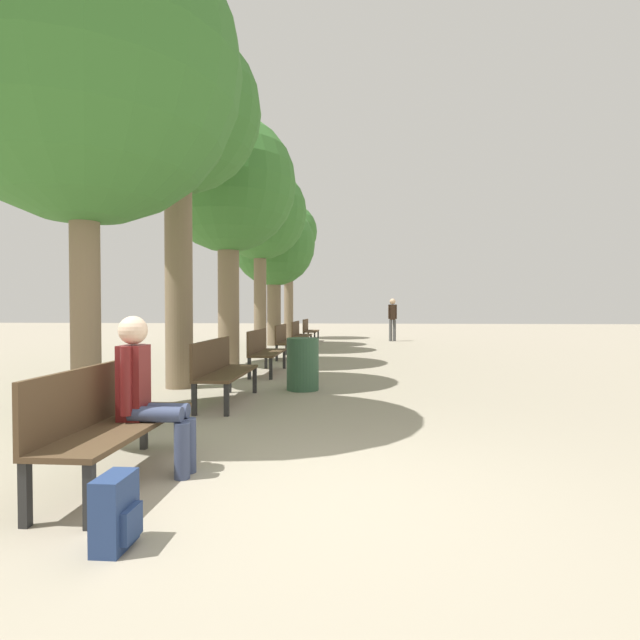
{
  "coord_description": "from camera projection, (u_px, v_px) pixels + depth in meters",
  "views": [
    {
      "loc": [
        0.43,
        -3.61,
        1.38
      ],
      "look_at": [
        -0.37,
        6.95,
        1.12
      ],
      "focal_mm": 28.0,
      "sensor_mm": 36.0,
      "label": 1
    }
  ],
  "objects": [
    {
      "name": "bench_row_0",
      "position": [
        110.0,
        414.0,
        3.98
      ],
      "size": [
        0.51,
        1.83,
        0.92
      ],
      "color": "#4C3823",
      "rests_on": "ground_plane"
    },
    {
      "name": "bench_row_1",
      "position": [
        221.0,
        367.0,
        7.21
      ],
      "size": [
        0.51,
        1.83,
        0.92
      ],
      "color": "#4C3823",
      "rests_on": "ground_plane"
    },
    {
      "name": "tree_row_5",
      "position": [
        289.0,
        234.0,
        22.09
      ],
      "size": [
        2.54,
        2.54,
        6.02
      ],
      "color": "#7A664C",
      "rests_on": "ground_plane"
    },
    {
      "name": "backpack",
      "position": [
        116.0,
        512.0,
        2.85
      ],
      "size": [
        0.2,
        0.29,
        0.42
      ],
      "color": "navy",
      "rests_on": "ground_plane"
    },
    {
      "name": "trash_bin",
      "position": [
        303.0,
        364.0,
        8.35
      ],
      "size": [
        0.54,
        0.54,
        0.87
      ],
      "color": "#2D5138",
      "rests_on": "ground_plane"
    },
    {
      "name": "tree_row_3",
      "position": [
        260.0,
        214.0,
        15.63
      ],
      "size": [
        2.94,
        2.94,
        5.84
      ],
      "color": "#7A664C",
      "rests_on": "ground_plane"
    },
    {
      "name": "tree_row_2",
      "position": [
        228.0,
        187.0,
        11.79
      ],
      "size": [
        3.22,
        3.22,
        5.93
      ],
      "color": "#7A664C",
      "rests_on": "ground_plane"
    },
    {
      "name": "bench_row_2",
      "position": [
        263.0,
        348.0,
        10.45
      ],
      "size": [
        0.51,
        1.83,
        0.92
      ],
      "color": "#4C3823",
      "rests_on": "ground_plane"
    },
    {
      "name": "bench_row_3",
      "position": [
        286.0,
        339.0,
        13.68
      ],
      "size": [
        0.51,
        1.83,
        0.92
      ],
      "color": "#4C3823",
      "rests_on": "ground_plane"
    },
    {
      "name": "tree_row_0",
      "position": [
        83.0,
        66.0,
        5.56
      ],
      "size": [
        3.54,
        3.54,
        5.86
      ],
      "color": "#7A664C",
      "rests_on": "ground_plane"
    },
    {
      "name": "pedestrian_near",
      "position": [
        393.0,
        317.0,
        20.55
      ],
      "size": [
        0.36,
        0.26,
        1.76
      ],
      "color": "#4C4C4C",
      "rests_on": "ground_plane"
    },
    {
      "name": "bench_row_5",
      "position": [
        309.0,
        329.0,
        20.15
      ],
      "size": [
        0.51,
        1.83,
        0.92
      ],
      "color": "#4C3823",
      "rests_on": "ground_plane"
    },
    {
      "name": "tree_row_4",
      "position": [
        274.0,
        246.0,
        18.23
      ],
      "size": [
        3.02,
        3.02,
        5.21
      ],
      "color": "#7A664C",
      "rests_on": "ground_plane"
    },
    {
      "name": "ground_plane",
      "position": [
        299.0,
        495.0,
        3.66
      ],
      "size": [
        80.0,
        80.0,
        0.0
      ],
      "primitive_type": "plane",
      "color": "gray"
    },
    {
      "name": "tree_row_1",
      "position": [
        178.0,
        115.0,
        8.49
      ],
      "size": [
        2.84,
        2.84,
        6.18
      ],
      "color": "#7A664C",
      "rests_on": "ground_plane"
    },
    {
      "name": "bench_row_4",
      "position": [
        299.0,
        333.0,
        16.92
      ],
      "size": [
        0.51,
        1.83,
        0.92
      ],
      "color": "#4C3823",
      "rests_on": "ground_plane"
    },
    {
      "name": "person_seated",
      "position": [
        147.0,
        391.0,
        4.11
      ],
      "size": [
        0.62,
        0.35,
        1.31
      ],
      "color": "#384260",
      "rests_on": "ground_plane"
    }
  ]
}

